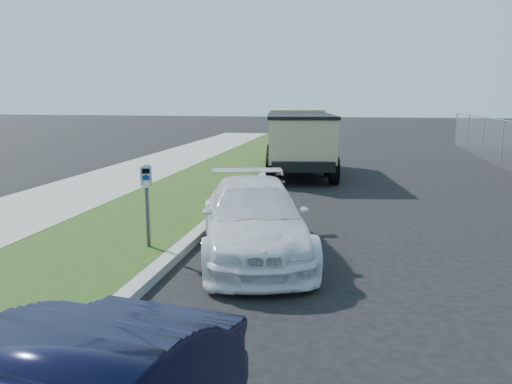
# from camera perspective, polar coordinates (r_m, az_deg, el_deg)

# --- Properties ---
(ground) EXTENTS (120.00, 120.00, 0.00)m
(ground) POSITION_cam_1_polar(r_m,az_deg,el_deg) (8.21, 8.39, -8.53)
(ground) COLOR black
(ground) RESTS_ON ground
(streetside) EXTENTS (6.12, 50.00, 0.15)m
(streetside) POSITION_cam_1_polar(r_m,az_deg,el_deg) (11.67, -19.56, -2.85)
(streetside) COLOR gray
(streetside) RESTS_ON ground
(parking_meter) EXTENTS (0.23, 0.20, 1.45)m
(parking_meter) POSITION_cam_1_polar(r_m,az_deg,el_deg) (8.74, -12.40, 0.55)
(parking_meter) COLOR #3F4247
(parking_meter) RESTS_ON ground
(white_wagon) EXTENTS (2.84, 4.64, 1.26)m
(white_wagon) POSITION_cam_1_polar(r_m,az_deg,el_deg) (8.73, -0.16, -2.93)
(white_wagon) COLOR white
(white_wagon) RESTS_ON ground
(dump_truck) EXTENTS (3.00, 5.91, 2.21)m
(dump_truck) POSITION_cam_1_polar(r_m,az_deg,el_deg) (17.85, 4.89, 6.14)
(dump_truck) COLOR black
(dump_truck) RESTS_ON ground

